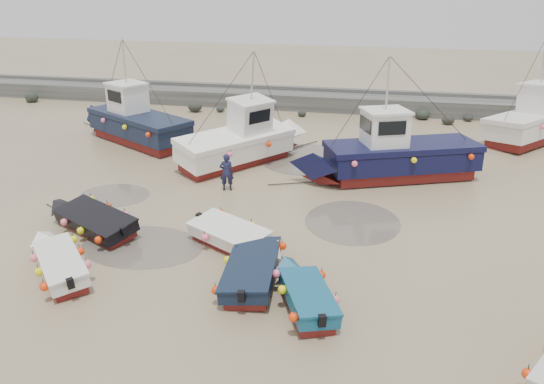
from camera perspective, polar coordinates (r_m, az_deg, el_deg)
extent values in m
plane|color=#9D8965|center=(21.58, -2.04, -4.94)|extent=(120.00, 120.00, 0.00)
cube|color=#60605C|center=(41.89, 5.02, 9.65)|extent=(60.00, 2.20, 1.20)
cube|color=#60605C|center=(42.91, 5.24, 10.95)|extent=(60.00, 0.60, 0.25)
ellipsoid|color=black|center=(38.83, 12.03, 7.73)|extent=(0.84, 0.86, 0.51)
ellipsoid|color=black|center=(40.44, 15.89, 8.02)|extent=(0.98, 1.07, 0.72)
ellipsoid|color=black|center=(40.49, 25.00, 6.67)|extent=(0.78, 0.90, 0.59)
ellipsoid|color=black|center=(41.35, -2.34, 9.18)|extent=(0.99, 0.80, 0.58)
ellipsoid|color=black|center=(40.31, 22.19, 6.93)|extent=(0.54, 0.46, 0.30)
ellipsoid|color=black|center=(48.42, -24.59, 9.03)|extent=(0.65, 0.64, 0.43)
ellipsoid|color=black|center=(40.10, 18.62, 7.39)|extent=(0.61, 0.47, 0.46)
ellipsoid|color=black|center=(41.02, -1.35, 8.89)|extent=(0.61, 0.53, 0.32)
ellipsoid|color=black|center=(40.88, 20.36, 7.47)|extent=(0.67, 0.55, 0.43)
ellipsoid|color=black|center=(41.45, -8.30, 9.05)|extent=(1.09, 0.88, 0.72)
ellipsoid|color=black|center=(41.18, -5.59, 8.87)|extent=(0.65, 0.60, 0.37)
ellipsoid|color=black|center=(39.49, 18.41, 7.33)|extent=(0.88, 0.64, 0.62)
ellipsoid|color=black|center=(39.78, 3.24, 8.44)|extent=(0.64, 0.62, 0.48)
ellipsoid|color=black|center=(48.45, -24.44, 9.25)|extent=(1.10, 0.87, 0.86)
ellipsoid|color=black|center=(40.34, 15.95, 7.76)|extent=(0.55, 0.45, 0.29)
cylinder|color=#5D554B|center=(21.55, -13.82, -5.68)|extent=(4.92, 4.92, 0.01)
cylinder|color=#5D554B|center=(23.17, 8.66, -3.16)|extent=(4.12, 4.12, 0.01)
cylinder|color=#5D554B|center=(26.68, -16.55, -0.31)|extent=(3.40, 3.40, 0.01)
cylinder|color=#5D554B|center=(30.62, 3.67, 3.59)|extent=(5.36, 5.36, 0.01)
cube|color=maroon|center=(20.29, -21.51, -8.13)|extent=(2.90, 3.04, 0.30)
cube|color=silver|center=(20.11, -21.66, -7.21)|extent=(3.20, 3.34, 0.45)
pyramid|color=silver|center=(21.73, -22.82, -3.78)|extent=(1.40, 1.37, 0.90)
cube|color=brown|center=(20.03, -21.73, -6.80)|extent=(2.65, 2.77, 0.10)
cube|color=silver|center=(19.99, -21.77, -6.58)|extent=(3.28, 3.43, 0.07)
cube|color=black|center=(18.49, -20.72, -9.18)|extent=(0.28, 0.28, 0.35)
cylinder|color=black|center=(22.91, -22.83, -5.05)|extent=(1.38, 1.51, 0.04)
sphere|color=#EE380B|center=(18.83, -23.17, -9.23)|extent=(0.30, 0.30, 0.30)
sphere|color=#EE380B|center=(19.44, -19.12, -7.53)|extent=(0.30, 0.30, 0.30)
sphere|color=#EE380B|center=(19.76, -23.68, -7.75)|extent=(0.30, 0.30, 0.30)
sphere|color=#EE380B|center=(20.38, -19.80, -6.17)|extent=(0.30, 0.30, 0.30)
sphere|color=#EE380B|center=(20.71, -24.13, -6.40)|extent=(0.30, 0.30, 0.30)
sphere|color=#EE380B|center=(21.33, -20.42, -4.94)|extent=(0.30, 0.30, 0.30)
cube|color=maroon|center=(18.58, -2.03, -9.36)|extent=(1.63, 3.50, 0.30)
cube|color=black|center=(18.39, -2.05, -8.37)|extent=(1.89, 3.76, 0.45)
pyramid|color=black|center=(20.05, -1.10, -4.08)|extent=(1.66, 0.83, 0.90)
cube|color=brown|center=(18.30, -2.06, -7.93)|extent=(1.52, 3.16, 0.10)
cube|color=black|center=(18.26, -2.06, -7.68)|extent=(1.96, 3.85, 0.07)
cube|color=black|center=(16.71, -3.10, -11.20)|extent=(0.23, 0.20, 0.35)
cylinder|color=black|center=(21.28, -0.74, -5.26)|extent=(0.19, 2.00, 0.04)
sphere|color=#EE380B|center=(17.28, -5.90, -10.30)|extent=(0.30, 0.30, 0.30)
sphere|color=#EE380B|center=(17.82, 0.68, -9.07)|extent=(0.30, 0.30, 0.30)
sphere|color=#EE380B|center=(18.89, -4.62, -7.14)|extent=(0.30, 0.30, 0.30)
sphere|color=#EE380B|center=(19.48, 1.32, -6.09)|extent=(0.30, 0.30, 0.30)
cube|color=maroon|center=(17.18, 3.75, -12.37)|extent=(2.02, 2.81, 0.30)
cube|color=navy|center=(16.97, 3.78, -11.33)|extent=(2.27, 3.05, 0.45)
pyramid|color=navy|center=(18.16, 2.36, -7.16)|extent=(1.45, 1.16, 0.90)
cube|color=brown|center=(16.88, 3.80, -10.87)|extent=(1.86, 2.55, 0.10)
cube|color=navy|center=(16.83, 3.81, -10.61)|extent=(2.34, 3.13, 0.07)
cube|color=black|center=(15.74, 5.24, -13.69)|extent=(0.27, 0.25, 0.35)
cylinder|color=black|center=(19.30, 1.74, -8.44)|extent=(0.83, 1.85, 0.04)
sphere|color=#EE380B|center=(15.88, 2.17, -13.54)|extent=(0.30, 0.30, 0.30)
sphere|color=#EE380B|center=(16.82, 6.67, -11.38)|extent=(0.30, 0.30, 0.30)
sphere|color=#EE380B|center=(17.05, 0.97, -10.68)|extent=(0.30, 0.30, 0.30)
sphere|color=#EE380B|center=(17.99, 5.20, -8.83)|extent=(0.30, 0.30, 0.30)
sphere|color=#EE380B|center=(15.55, 25.98, -17.14)|extent=(0.30, 0.30, 0.30)
cube|color=maroon|center=(23.16, -18.15, -3.71)|extent=(3.76, 2.82, 0.30)
cube|color=black|center=(23.01, -18.27, -2.87)|extent=(4.09, 3.14, 0.45)
pyramid|color=black|center=(24.66, -21.27, -0.41)|extent=(1.34, 1.67, 0.90)
cube|color=brown|center=(22.94, -18.32, -2.50)|extent=(3.41, 2.59, 0.10)
cube|color=black|center=(22.90, -18.34, -2.29)|extent=(4.20, 3.24, 0.07)
cube|color=black|center=(21.39, -15.38, -3.98)|extent=(0.26, 0.28, 0.35)
cylinder|color=black|center=(25.79, -22.02, -1.82)|extent=(1.78, 0.98, 0.04)
sphere|color=#EE380B|center=(21.37, -18.01, -4.54)|extent=(0.30, 0.30, 0.30)
sphere|color=#EE380B|center=(22.68, -15.20, -2.58)|extent=(0.30, 0.30, 0.30)
sphere|color=#EE380B|center=(22.33, -19.74, -3.57)|extent=(0.30, 0.30, 0.30)
sphere|color=#EE380B|center=(23.62, -16.94, -1.74)|extent=(0.30, 0.30, 0.30)
sphere|color=#EE380B|center=(23.31, -21.32, -2.68)|extent=(0.30, 0.30, 0.30)
sphere|color=#EE380B|center=(24.58, -18.55, -0.97)|extent=(0.30, 0.30, 0.30)
cube|color=maroon|center=(21.01, -4.52, -5.36)|extent=(3.25, 2.58, 0.30)
cube|color=silver|center=(20.84, -4.55, -4.45)|extent=(3.56, 2.88, 0.45)
pyramid|color=silver|center=(19.43, -0.45, -5.01)|extent=(1.35, 1.65, 0.90)
cube|color=brown|center=(20.76, -4.56, -4.04)|extent=(2.96, 2.37, 0.10)
cube|color=silver|center=(20.72, -4.57, -3.82)|extent=(3.65, 2.97, 0.07)
cube|color=black|center=(21.88, -7.71, -2.70)|extent=(0.26, 0.28, 0.35)
cylinder|color=black|center=(19.41, 1.48, -8.25)|extent=(1.77, 1.01, 0.04)
sphere|color=#EE380B|center=(22.16, -5.34, -2.44)|extent=(0.30, 0.30, 0.30)
sphere|color=#EE380B|center=(20.55, -7.11, -4.65)|extent=(0.30, 0.30, 0.30)
sphere|color=#EE380B|center=(21.07, -2.06, -3.74)|extent=(0.30, 0.30, 0.30)
sphere|color=#EE380B|center=(19.44, -3.66, -6.19)|extent=(0.30, 0.30, 0.30)
cube|color=maroon|center=(34.39, -13.97, 5.59)|extent=(7.00, 5.36, 0.55)
cube|color=black|center=(34.19, -14.09, 6.79)|extent=(7.63, 5.95, 0.95)
pyramid|color=black|center=(37.50, -17.92, 8.86)|extent=(2.54, 2.95, 1.40)
cube|color=brown|center=(34.06, -14.17, 7.62)|extent=(7.43, 5.78, 0.08)
cube|color=black|center=(34.02, -14.19, 7.85)|extent=(7.80, 6.08, 0.30)
cube|color=white|center=(34.62, -15.30, 9.65)|extent=(2.64, 2.58, 1.70)
cube|color=white|center=(34.43, -15.46, 11.12)|extent=(2.85, 2.78, 0.12)
cube|color=black|center=(35.41, -16.28, 10.25)|extent=(0.82, 1.35, 0.68)
cylinder|color=#B7B7B2|center=(34.20, -15.70, 13.34)|extent=(0.10, 0.10, 2.60)
cylinder|color=black|center=(38.88, -18.50, 6.66)|extent=(2.61, 1.56, 0.05)
sphere|color=#FF6787|center=(31.00, -13.20, 5.94)|extent=(0.30, 0.30, 0.30)
sphere|color=#FF6787|center=(33.51, -10.43, 7.42)|extent=(0.30, 0.30, 0.30)
sphere|color=#FF6787|center=(32.88, -15.58, 6.66)|extent=(0.30, 0.30, 0.30)
sphere|color=#FF6787|center=(35.34, -12.80, 8.02)|extent=(0.30, 0.30, 0.30)
sphere|color=#FF6787|center=(34.82, -17.72, 7.29)|extent=(0.30, 0.30, 0.30)
sphere|color=#FF6787|center=(37.22, -14.94, 8.54)|extent=(0.30, 0.30, 0.30)
cube|color=maroon|center=(29.62, -4.04, 3.46)|extent=(5.30, 6.03, 0.55)
cube|color=white|center=(29.38, -4.08, 4.84)|extent=(5.85, 6.59, 0.95)
pyramid|color=white|center=(31.51, 1.55, 7.46)|extent=(2.66, 2.51, 1.40)
cube|color=brown|center=(29.23, -4.11, 5.81)|extent=(5.68, 6.42, 0.08)
cube|color=white|center=(29.18, -4.12, 6.07)|extent=(5.98, 6.74, 0.30)
cube|color=white|center=(29.45, -2.75, 8.21)|extent=(2.48, 2.55, 1.70)
cube|color=white|center=(29.23, -2.78, 9.94)|extent=(2.68, 2.75, 0.12)
cube|color=black|center=(30.00, -1.20, 9.01)|extent=(1.09, 0.87, 0.68)
cylinder|color=#B7B7B2|center=(28.96, -2.83, 12.56)|extent=(0.10, 0.10, 2.60)
cylinder|color=black|center=(32.71, 2.96, 4.92)|extent=(1.89, 2.39, 0.05)
sphere|color=#FF6787|center=(28.90, -9.78, 5.00)|extent=(0.30, 0.30, 0.30)
sphere|color=#FF6787|center=(27.57, -4.74, 4.39)|extent=(0.30, 0.30, 0.30)
sphere|color=#FF6787|center=(30.25, -5.52, 6.03)|extent=(0.30, 0.30, 0.30)
sphere|color=#FF6787|center=(29.11, -0.54, 5.46)|extent=(0.30, 0.30, 0.30)
sphere|color=#FF6787|center=(31.76, -1.63, 6.93)|extent=(0.30, 0.30, 0.30)
cube|color=maroon|center=(28.46, 13.62, 2.05)|extent=(7.45, 4.74, 0.55)
cube|color=black|center=(28.22, 13.76, 3.47)|extent=(8.08, 5.31, 0.95)
pyramid|color=black|center=(26.60, 5.22, 4.47)|extent=(2.32, 3.08, 1.40)
cube|color=brown|center=(28.06, 13.86, 4.46)|extent=(7.88, 5.14, 0.08)
cube|color=black|center=(28.01, 13.89, 4.74)|extent=(8.26, 5.42, 0.30)
cube|color=white|center=(27.35, 12.07, 6.59)|extent=(2.56, 2.52, 1.70)
cube|color=white|center=(27.12, 12.22, 8.44)|extent=(2.77, 2.72, 0.12)
cube|color=black|center=(26.93, 10.07, 7.06)|extent=(0.64, 1.55, 0.68)
cylinder|color=#B7B7B2|center=(26.83, 12.46, 11.25)|extent=(0.10, 0.10, 2.60)
cylinder|color=black|center=(26.92, 2.69, 0.92)|extent=(2.82, 1.13, 0.05)
sphere|color=#FF6787|center=(28.19, 20.67, 3.38)|extent=(0.30, 0.30, 0.30)
sphere|color=#FF6787|center=(30.01, 15.40, 5.17)|extent=(0.30, 0.30, 0.30)
sphere|color=#FF6787|center=(26.82, 15.05, 3.13)|extent=(0.30, 0.30, 0.30)
sphere|color=#FF6787|center=(28.88, 9.92, 4.98)|extent=(0.30, 0.30, 0.30)
sphere|color=#FF6787|center=(25.73, 8.89, 2.83)|extent=(0.30, 0.30, 0.30)
cube|color=maroon|center=(37.14, 25.87, 5.22)|extent=(5.67, 5.94, 0.55)
cube|color=silver|center=(36.95, 26.07, 6.32)|extent=(6.26, 6.53, 0.95)
cube|color=brown|center=(36.83, 26.21, 7.09)|extent=(6.08, 6.35, 0.08)
cube|color=silver|center=(36.79, 26.24, 7.29)|extent=(6.39, 6.68, 0.30)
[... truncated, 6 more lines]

